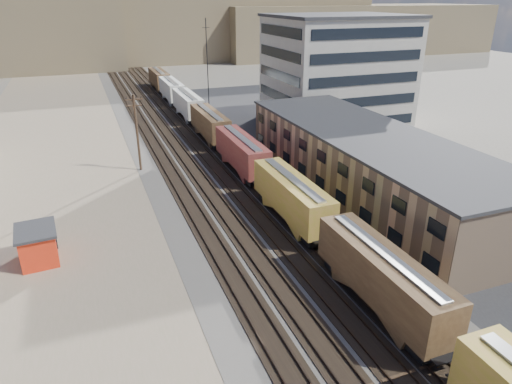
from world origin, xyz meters
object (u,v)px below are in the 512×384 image
object	(u,v)px
freight_train	(224,136)
parked_car_blue	(322,125)
utility_pole_north	(137,131)
maintenance_shed	(38,245)

from	to	relation	value
freight_train	parked_car_blue	distance (m)	20.90
utility_pole_north	parked_car_blue	distance (m)	33.50
freight_train	maintenance_shed	world-z (taller)	freight_train
freight_train	parked_car_blue	size ratio (longest dim) A/B	21.81
utility_pole_north	maintenance_shed	bearing A→B (deg)	-119.78
utility_pole_north	parked_car_blue	bearing A→B (deg)	15.80
freight_train	parked_car_blue	bearing A→B (deg)	19.25
parked_car_blue	maintenance_shed	bearing A→B (deg)	-176.37
utility_pole_north	maintenance_shed	size ratio (longest dim) A/B	2.23
freight_train	utility_pole_north	world-z (taller)	utility_pole_north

